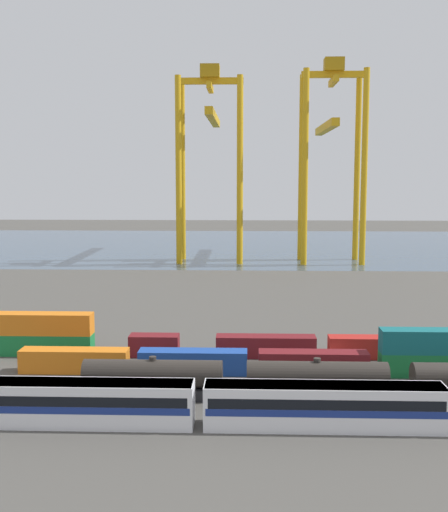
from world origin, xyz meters
TOP-DOWN VIEW (x-y plane):
  - ground_plane at (0.00, 40.00)m, footprint 420.00×420.00m
  - harbour_water at (0.00, 130.33)m, footprint 400.00×110.00m
  - passenger_train at (-3.56, -18.81)m, footprint 64.63×3.14m
  - freight_tank_row at (-3.40, -11.63)m, footprint 46.11×2.73m
  - shipping_container_0 at (-29.65, -3.53)m, footprint 12.10×2.44m
  - shipping_container_1 at (-16.28, -3.53)m, footprint 12.10×2.44m
  - shipping_container_2 at (-2.90, -3.53)m, footprint 12.10×2.44m
  - shipping_container_3 at (10.47, -3.53)m, footprint 12.10×2.44m
  - shipping_container_4 at (10.47, -3.53)m, footprint 12.10×2.44m
  - shipping_container_8 at (-35.29, 3.29)m, footprint 12.10×2.44m
  - shipping_container_9 at (-35.29, 3.29)m, footprint 12.10×2.44m
  - shipping_container_10 at (-21.62, 3.29)m, footprint 6.04×2.44m
  - shipping_container_11 at (-7.96, 3.29)m, footprint 12.10×2.44m
  - shipping_container_12 at (5.71, 3.29)m, footprint 12.10×2.44m
  - gantry_crane_west at (-19.68, 94.61)m, footprint 16.80×41.58m
  - gantry_crane_central at (11.19, 93.96)m, footprint 16.08×37.58m

SIDE VIEW (x-z plane):
  - ground_plane at x=0.00m, z-range 0.00..0.00m
  - harbour_water at x=0.00m, z-range 0.00..0.01m
  - shipping_container_0 at x=-29.65m, z-range 0.00..2.60m
  - shipping_container_1 at x=-16.28m, z-range 0.00..2.60m
  - shipping_container_2 at x=-2.90m, z-range 0.00..2.60m
  - shipping_container_3 at x=10.47m, z-range 0.00..2.60m
  - shipping_container_8 at x=-35.29m, z-range 0.00..2.60m
  - shipping_container_10 at x=-21.62m, z-range 0.00..2.60m
  - shipping_container_11 at x=-7.96m, z-range 0.00..2.60m
  - shipping_container_12 at x=5.71m, z-range 0.00..2.60m
  - freight_tank_row at x=-3.40m, z-range -0.14..4.05m
  - passenger_train at x=-3.56m, z-range 0.19..4.09m
  - shipping_container_4 at x=10.47m, z-range 2.60..5.20m
  - shipping_container_9 at x=-35.29m, z-range 2.60..5.20m
  - gantry_crane_central at x=11.19m, z-range 4.78..55.89m
  - gantry_crane_west at x=-19.68m, z-range 5.73..55.41m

